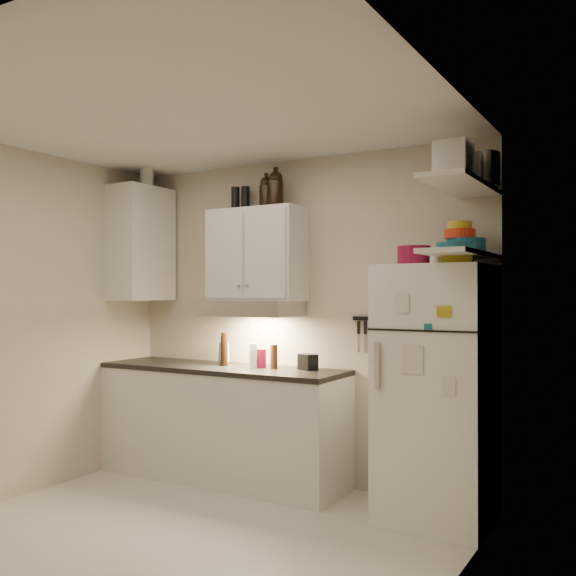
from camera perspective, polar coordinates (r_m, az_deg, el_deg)
The scene contains 36 objects.
floor at distance 4.24m, azimuth -9.78°, elevation -21.50°, with size 3.20×3.00×0.02m, color beige.
ceiling at distance 4.11m, azimuth -9.73°, elevation 15.03°, with size 3.20×3.00×0.02m, color silver.
back_wall at distance 5.21m, azimuth 1.02°, elevation -2.81°, with size 3.20×0.02×2.60m, color beige.
left_wall at distance 5.15m, azimuth -23.60°, elevation -2.80°, with size 0.02×3.00×2.60m, color beige.
right_wall at distance 3.18m, azimuth 13.11°, elevation -4.29°, with size 0.02×3.00×2.60m, color beige.
base_cabinet at distance 5.35m, azimuth -5.91°, elevation -12.03°, with size 2.10×0.60×0.88m, color silver.
countertop at distance 5.28m, azimuth -5.90°, elevation -7.13°, with size 2.10×0.62×0.04m, color black.
upper_cabinet at distance 5.22m, azimuth -2.80°, elevation 2.96°, with size 0.80×0.33×0.75m, color silver.
side_cabinet at distance 5.83m, azimuth -12.95°, elevation 3.84°, with size 0.33×0.55×1.00m, color silver.
range_hood at distance 5.16m, azimuth -3.20°, elevation -1.83°, with size 0.76×0.46×0.12m, color silver.
fridge at distance 4.44m, azimuth 13.12°, elevation -9.05°, with size 0.70×0.68×1.70m, color white.
shelf_hi at distance 4.26m, azimuth 15.14°, elevation 8.84°, with size 0.30×0.95×0.03m, color silver.
shelf_lo at distance 4.21m, azimuth 15.16°, elevation 2.92°, with size 0.30×0.95×0.03m, color silver.
knife_strip at distance 4.88m, azimuth 8.06°, elevation -2.73°, with size 0.42×0.02×0.03m, color black.
dutch_oven at distance 4.39m, azimuth 11.13°, elevation 2.83°, with size 0.22×0.22×0.13m, color maroon.
book_stack at distance 4.18m, azimuth 14.86°, elevation 2.66°, with size 0.19×0.23×0.08m, color #BA9B17.
spice_jar at distance 4.26m, azimuth 12.94°, elevation 2.82°, with size 0.07×0.07×0.11m, color silver.
stock_pot at distance 4.52m, azimuth 16.32°, elevation 9.95°, with size 0.32×0.32×0.23m, color silver.
tin_a at distance 4.25m, azimuth 15.69°, elevation 10.26°, with size 0.17×0.16×0.17m, color #AAAAAD.
tin_b at distance 4.02m, azimuth 14.53°, elevation 11.07°, with size 0.20×0.20×0.20m, color #AAAAAD.
bowl_teal at distance 4.46m, azimuth 15.55°, elevation 3.58°, with size 0.26×0.26×0.10m, color #165D7D.
bowl_orange at distance 4.45m, azimuth 15.02°, elevation 4.66°, with size 0.21×0.21×0.06m, color red.
bowl_yellow at distance 4.46m, azimuth 15.02°, elevation 5.38°, with size 0.16×0.16×0.05m, color gold.
plates at distance 4.30m, azimuth 14.75°, elevation 3.48°, with size 0.26×0.26×0.07m, color #165D7D.
growler_a at distance 5.28m, azimuth -1.94°, elevation 8.49°, with size 0.11×0.11×0.27m, color black, non-canonical shape.
growler_b at distance 5.15m, azimuth -1.10°, elevation 8.83°, with size 0.12×0.12×0.29m, color black, non-canonical shape.
thermos_a at distance 5.41m, azimuth -3.80°, elevation 7.92°, with size 0.07×0.07×0.20m, color black.
thermos_b at distance 5.43m, azimuth -4.70°, elevation 7.87°, with size 0.07×0.07×0.20m, color black.
side_jar at distance 5.85m, azimuth -12.46°, elevation 9.54°, with size 0.12×0.12×0.16m, color silver.
soap_bottle at distance 5.42m, azimuth -5.72°, elevation -5.28°, with size 0.11×0.11×0.28m, color silver.
pepper_mill at distance 5.07m, azimuth -1.26°, elevation -6.12°, with size 0.06×0.06×0.19m, color #58351A.
oil_bottle at distance 5.37m, azimuth -5.76°, elevation -5.52°, with size 0.05×0.05×0.24m, color #586118.
vinegar_bottle at distance 5.29m, azimuth -5.67°, elevation -5.43°, with size 0.06×0.06×0.27m, color black.
clear_bottle at distance 5.11m, azimuth -3.11°, elevation -6.04°, with size 0.06×0.06×0.19m, color silver.
red_jar at distance 5.13m, azimuth -2.35°, elevation -6.27°, with size 0.07×0.07×0.15m, color maroon.
caddy at distance 4.99m, azimuth 1.77°, elevation -6.59°, with size 0.14×0.10×0.12m, color black.
Camera 1 is at (2.55, -3.03, 1.51)m, focal length 40.00 mm.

